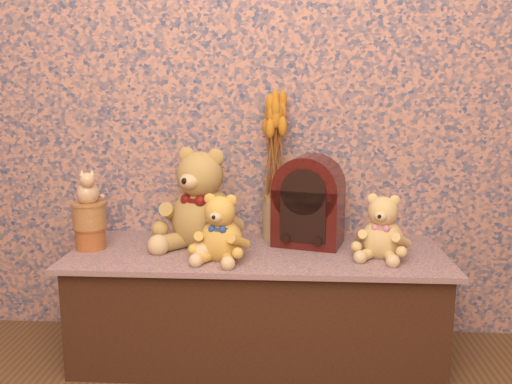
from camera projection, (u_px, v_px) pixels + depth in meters
The scene contains 10 objects.
display_shelf at pixel (257, 304), 2.10m from camera, with size 1.43×0.54×0.44m, color #324568.
teddy_large at pixel (203, 194), 2.10m from camera, with size 0.33×0.40×0.42m, color olive, non-canonical shape.
teddy_medium at pixel (221, 224), 1.94m from camera, with size 0.21×0.25×0.26m, color gold, non-canonical shape.
teddy_small at pixel (383, 223), 1.97m from camera, with size 0.20×0.24×0.25m, color tan, non-canonical shape.
cathedral_radio at pixel (309, 200), 2.12m from camera, with size 0.26×0.19×0.36m, color #380C0A, non-canonical shape.
ceramic_vase at pixel (276, 217), 2.21m from camera, with size 0.11×0.11×0.18m, color tan.
dried_stalks at pixel (276, 142), 2.15m from camera, with size 0.23×0.23×0.44m, color orange, non-canonical shape.
biscuit_tin_lower at pixel (91, 238), 2.08m from camera, with size 0.11×0.11×0.08m, color #BD8737.
biscuit_tin_upper at pixel (89, 215), 2.07m from camera, with size 0.13×0.13×0.10m, color tan.
cat_figurine at pixel (88, 185), 2.05m from camera, with size 0.10×0.11×0.14m, color silver, non-canonical shape.
Camera 1 is at (0.12, -0.74, 1.04)m, focal length 37.61 mm.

